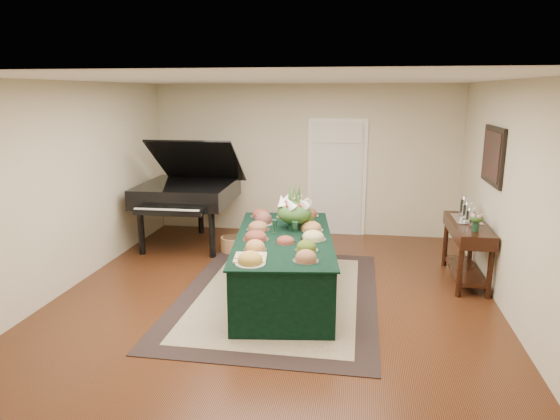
% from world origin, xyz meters
% --- Properties ---
extents(ground, '(6.00, 6.00, 0.00)m').
position_xyz_m(ground, '(0.00, 0.00, 0.00)').
color(ground, black).
rests_on(ground, ground).
extents(area_rug, '(2.49, 3.49, 0.01)m').
position_xyz_m(area_rug, '(0.04, -0.05, 0.01)').
color(area_rug, black).
rests_on(area_rug, ground).
extents(kitchen_doorway, '(1.05, 0.07, 2.10)m').
position_xyz_m(kitchen_doorway, '(0.60, 2.97, 1.02)').
color(kitchen_doorway, white).
rests_on(kitchen_doorway, ground).
extents(buffet_table, '(1.52, 2.66, 0.79)m').
position_xyz_m(buffet_table, '(0.10, -0.02, 0.40)').
color(buffet_table, black).
rests_on(buffet_table, ground).
extents(food_platters, '(1.18, 2.46, 0.13)m').
position_xyz_m(food_platters, '(0.07, 0.06, 0.84)').
color(food_platters, silver).
rests_on(food_platters, buffet_table).
extents(cutting_board, '(0.39, 0.39, 0.10)m').
position_xyz_m(cutting_board, '(-0.13, -0.90, 0.82)').
color(cutting_board, tan).
rests_on(cutting_board, buffet_table).
extents(green_goblets, '(0.35, 0.13, 0.18)m').
position_xyz_m(green_goblets, '(0.09, 0.09, 0.88)').
color(green_goblets, '#133120').
rests_on(green_goblets, buffet_table).
extents(floral_centerpiece, '(0.48, 0.48, 0.48)m').
position_xyz_m(floral_centerpiece, '(0.18, 0.37, 1.07)').
color(floral_centerpiece, '#133120').
rests_on(floral_centerpiece, buffet_table).
extents(grand_piano, '(1.64, 1.84, 1.82)m').
position_xyz_m(grand_piano, '(-1.83, 1.89, 0.92)').
color(grand_piano, black).
rests_on(grand_piano, ground).
extents(wicker_basket, '(0.38, 0.38, 0.24)m').
position_xyz_m(wicker_basket, '(-1.01, 1.63, 0.12)').
color(wicker_basket, '#9F6B40').
rests_on(wicker_basket, ground).
extents(mahogany_sideboard, '(0.45, 1.40, 0.83)m').
position_xyz_m(mahogany_sideboard, '(2.49, 0.88, 0.64)').
color(mahogany_sideboard, black).
rests_on(mahogany_sideboard, ground).
extents(tea_service, '(0.34, 0.74, 0.30)m').
position_xyz_m(tea_service, '(2.50, 1.03, 0.94)').
color(tea_service, silver).
rests_on(tea_service, mahogany_sideboard).
extents(pink_bouquet, '(0.19, 0.19, 0.24)m').
position_xyz_m(pink_bouquet, '(2.50, 0.47, 0.99)').
color(pink_bouquet, '#133120').
rests_on(pink_bouquet, mahogany_sideboard).
extents(wall_painting, '(0.05, 0.95, 0.75)m').
position_xyz_m(wall_painting, '(2.72, 0.88, 1.75)').
color(wall_painting, black).
rests_on(wall_painting, ground).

